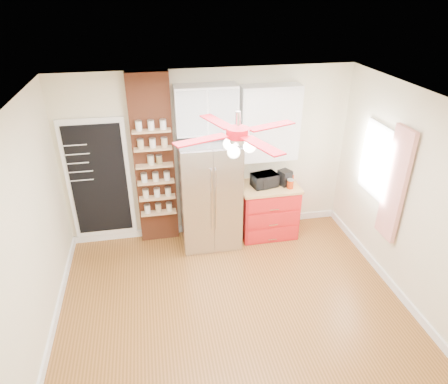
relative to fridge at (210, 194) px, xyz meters
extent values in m
plane|color=brown|center=(0.05, -1.63, -0.88)|extent=(4.50, 4.50, 0.00)
plane|color=white|center=(0.05, -1.63, 1.83)|extent=(4.50, 4.50, 0.00)
cube|color=beige|center=(0.05, 0.37, 0.48)|extent=(4.50, 0.02, 2.70)
cube|color=beige|center=(0.05, -3.63, 0.48)|extent=(4.50, 0.02, 2.70)
cube|color=beige|center=(-2.20, -1.63, 0.48)|extent=(0.02, 4.00, 2.70)
cube|color=beige|center=(2.30, -1.63, 0.48)|extent=(0.02, 4.00, 2.70)
cube|color=white|center=(-1.65, 0.34, 0.23)|extent=(0.95, 0.04, 1.95)
cube|color=black|center=(-1.65, 0.32, 0.23)|extent=(0.82, 0.02, 1.78)
cube|color=brown|center=(-0.80, 0.29, 0.48)|extent=(0.60, 0.16, 2.70)
cube|color=silver|center=(0.00, 0.00, 0.00)|extent=(0.90, 0.70, 1.75)
cube|color=white|center=(0.00, 0.20, 1.27)|extent=(0.90, 0.35, 0.70)
cube|color=red|center=(0.97, 0.05, -0.45)|extent=(0.90, 0.60, 0.86)
cube|color=tan|center=(0.97, 0.05, 0.01)|extent=(0.94, 0.64, 0.04)
cube|color=white|center=(0.97, 0.22, 1.00)|extent=(0.90, 0.30, 1.15)
cube|color=white|center=(2.28, -0.73, 0.68)|extent=(0.04, 0.75, 1.05)
cube|color=red|center=(2.23, -1.28, 0.57)|extent=(0.06, 0.40, 1.55)
cylinder|color=silver|center=(0.05, -1.63, 1.68)|extent=(0.05, 0.05, 0.20)
cylinder|color=#9D0913|center=(0.05, -1.63, 1.56)|extent=(0.24, 0.24, 0.10)
sphere|color=white|center=(0.05, -1.63, 1.40)|extent=(0.13, 0.13, 0.13)
imported|color=black|center=(0.88, 0.04, 0.13)|extent=(0.44, 0.35, 0.22)
cube|color=black|center=(1.21, 0.03, 0.15)|extent=(0.23, 0.24, 0.25)
cylinder|color=#A52B09|center=(1.26, -0.10, 0.09)|extent=(0.12, 0.12, 0.14)
cylinder|color=#BB2A0A|center=(1.34, 0.10, 0.10)|extent=(0.12, 0.12, 0.15)
cylinder|color=beige|center=(-0.85, 0.17, 0.56)|extent=(0.10, 0.10, 0.13)
cylinder|color=olive|center=(-0.72, 0.17, 0.56)|extent=(0.09, 0.09, 0.12)
camera|label=1|loc=(-0.82, -5.37, 2.91)|focal=32.00mm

